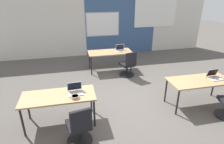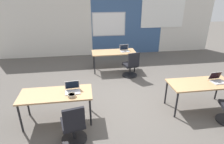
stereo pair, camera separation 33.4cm
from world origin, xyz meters
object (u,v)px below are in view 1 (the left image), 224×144
(laptop_far_right, at_px, (121,50))
(chair_far_right, at_px, (128,66))
(chair_near_left_inner, at_px, (80,129))
(snack_bowl, at_px, (75,97))
(laptop_near_left_inner, at_px, (75,91))
(desk_near_left, at_px, (59,98))
(desk_far_center, at_px, (110,53))
(desk_near_right, at_px, (199,82))
(laptop_near_right_end, at_px, (215,77))

(laptop_far_right, distance_m, chair_far_right, 0.80)
(laptop_far_right, height_order, chair_near_left_inner, laptop_far_right)
(laptop_far_right, relative_size, snack_bowl, 1.96)
(laptop_near_left_inner, bearing_deg, desk_near_left, -179.78)
(snack_bowl, bearing_deg, laptop_near_left_inner, 87.31)
(desk_near_left, relative_size, chair_near_left_inner, 1.74)
(chair_near_left_inner, height_order, snack_bowl, chair_near_left_inner)
(desk_far_center, relative_size, laptop_far_right, 4.60)
(desk_near_left, relative_size, desk_far_center, 1.00)
(desk_near_right, height_order, snack_bowl, snack_bowl)
(desk_near_right, relative_size, chair_near_left_inner, 1.74)
(desk_near_left, bearing_deg, chair_near_left_inner, -63.13)
(desk_far_center, relative_size, chair_far_right, 1.74)
(snack_bowl, bearing_deg, desk_near_right, 3.45)
(desk_far_center, xyz_separation_m, chair_far_right, (0.50, -0.69, -0.28))
(chair_far_right, bearing_deg, snack_bowl, 37.90)
(desk_near_left, relative_size, desk_near_right, 1.00)
(laptop_far_right, bearing_deg, laptop_near_right_end, -61.54)
(chair_near_left_inner, bearing_deg, laptop_near_right_end, -179.49)
(desk_near_right, bearing_deg, desk_near_left, 180.00)
(laptop_near_left_inner, height_order, laptop_near_right_end, laptop_near_left_inner)
(laptop_near_left_inner, height_order, snack_bowl, laptop_near_left_inner)
(laptop_far_right, xyz_separation_m, chair_far_right, (0.09, -0.70, -0.39))
(laptop_far_right, relative_size, chair_far_right, 0.38)
(desk_near_right, bearing_deg, chair_far_right, 120.64)
(desk_near_right, bearing_deg, laptop_near_left_inner, 179.38)
(desk_near_right, distance_m, chair_far_right, 2.47)
(chair_near_left_inner, bearing_deg, laptop_near_left_inner, -100.53)
(laptop_far_right, distance_m, chair_near_left_inner, 4.01)
(desk_near_right, xyz_separation_m, laptop_near_right_end, (0.43, 0.01, 0.11))
(desk_near_right, relative_size, snack_bowl, 9.01)
(laptop_near_right_end, bearing_deg, chair_near_left_inner, -171.37)
(laptop_near_right_end, bearing_deg, desk_near_right, 177.76)
(laptop_near_right_end, height_order, snack_bowl, laptop_near_right_end)
(desk_far_center, xyz_separation_m, laptop_far_right, (0.40, 0.01, 0.11))
(desk_far_center, distance_m, snack_bowl, 3.30)
(desk_near_left, bearing_deg, desk_near_right, 0.00)
(snack_bowl, bearing_deg, laptop_near_right_end, 3.23)
(desk_far_center, bearing_deg, snack_bowl, -114.93)
(chair_far_right, xyz_separation_m, chair_near_left_inner, (-1.86, -2.89, 0.00))
(desk_near_left, distance_m, snack_bowl, 0.42)
(chair_near_left_inner, bearing_deg, desk_near_right, -178.02)
(desk_near_right, distance_m, laptop_near_left_inner, 3.13)
(laptop_far_right, xyz_separation_m, snack_bowl, (-1.79, -3.00, -0.02))
(desk_near_right, distance_m, desk_far_center, 3.30)
(laptop_far_right, height_order, snack_bowl, laptop_far_right)
(chair_far_right, bearing_deg, desk_near_left, 30.47)
(snack_bowl, bearing_deg, desk_near_left, 152.32)
(desk_near_right, xyz_separation_m, snack_bowl, (-3.14, -0.19, 0.10))
(desk_near_left, relative_size, laptop_near_right_end, 4.58)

